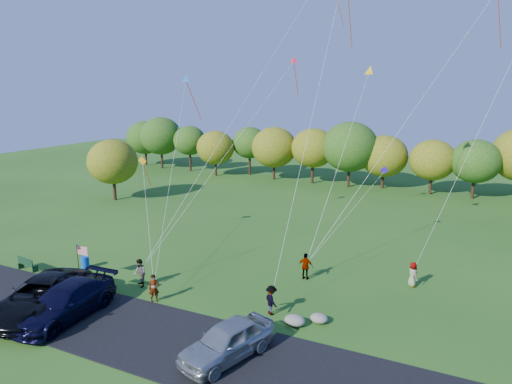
% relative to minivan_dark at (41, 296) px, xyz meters
% --- Properties ---
extents(ground, '(140.00, 140.00, 0.00)m').
position_rel_minivan_dark_xyz_m(ground, '(6.56, 4.69, -1.02)').
color(ground, '#265418').
rests_on(ground, ground).
extents(asphalt_lane, '(44.00, 6.00, 0.06)m').
position_rel_minivan_dark_xyz_m(asphalt_lane, '(6.56, 0.69, -0.99)').
color(asphalt_lane, black).
rests_on(asphalt_lane, ground).
extents(treeline, '(77.31, 28.08, 8.39)m').
position_rel_minivan_dark_xyz_m(treeline, '(4.13, 41.11, 3.72)').
color(treeline, '#392414').
rests_on(treeline, ground).
extents(minivan_dark, '(5.12, 7.56, 1.92)m').
position_rel_minivan_dark_xyz_m(minivan_dark, '(0.00, 0.00, 0.00)').
color(minivan_dark, black).
rests_on(minivan_dark, asphalt_lane).
extents(minivan_navy, '(2.83, 6.41, 1.83)m').
position_rel_minivan_dark_xyz_m(minivan_navy, '(1.71, 0.15, -0.05)').
color(minivan_navy, black).
rests_on(minivan_navy, asphalt_lane).
extents(minivan_silver, '(3.47, 5.41, 1.72)m').
position_rel_minivan_dark_xyz_m(minivan_silver, '(11.61, 0.62, -0.10)').
color(minivan_silver, '#A0A5AA').
rests_on(minivan_silver, asphalt_lane).
extents(flyer_a, '(0.74, 0.71, 1.70)m').
position_rel_minivan_dark_xyz_m(flyer_a, '(4.81, 3.89, -0.17)').
color(flyer_a, '#4C4C59').
rests_on(flyer_a, ground).
extents(flyer_b, '(1.13, 1.09, 1.83)m').
position_rel_minivan_dark_xyz_m(flyer_b, '(2.66, 5.21, -0.11)').
color(flyer_b, '#4C4C59').
rests_on(flyer_b, ground).
extents(flyer_c, '(1.26, 1.18, 1.71)m').
position_rel_minivan_dark_xyz_m(flyer_c, '(11.72, 5.47, -0.17)').
color(flyer_c, '#4C4C59').
rests_on(flyer_c, ground).
extents(flyer_d, '(1.07, 0.47, 1.80)m').
position_rel_minivan_dark_xyz_m(flyer_d, '(11.81, 10.92, -0.12)').
color(flyer_d, '#4C4C59').
rests_on(flyer_d, ground).
extents(flyer_e, '(0.89, 0.95, 1.63)m').
position_rel_minivan_dark_xyz_m(flyer_e, '(18.36, 12.80, -0.21)').
color(flyer_e, '#4C4C59').
rests_on(flyer_e, ground).
extents(park_bench, '(1.72, 0.53, 0.95)m').
position_rel_minivan_dark_xyz_m(park_bench, '(-6.25, 3.89, -0.51)').
color(park_bench, '#13341A').
rests_on(park_bench, ground).
extents(trash_barrel, '(0.56, 0.56, 0.85)m').
position_rel_minivan_dark_xyz_m(trash_barrel, '(-2.89, 5.98, -0.60)').
color(trash_barrel, blue).
rests_on(trash_barrel, ground).
extents(flag_assembly, '(0.92, 0.60, 2.49)m').
position_rel_minivan_dark_xyz_m(flag_assembly, '(-1.36, 4.25, 0.84)').
color(flag_assembly, black).
rests_on(flag_assembly, ground).
extents(boulder_near, '(1.15, 0.90, 0.57)m').
position_rel_minivan_dark_xyz_m(boulder_near, '(13.36, 4.88, -0.73)').
color(boulder_near, gray).
rests_on(boulder_near, ground).
extents(boulder_far, '(0.97, 0.81, 0.51)m').
position_rel_minivan_dark_xyz_m(boulder_far, '(14.44, 5.73, -0.77)').
color(boulder_far, gray).
rests_on(boulder_far, ground).
extents(kites_aloft, '(26.20, 10.19, 16.79)m').
position_rel_minivan_dark_xyz_m(kites_aloft, '(11.21, 18.37, 16.79)').
color(kites_aloft, '#ED1A59').
rests_on(kites_aloft, ground).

